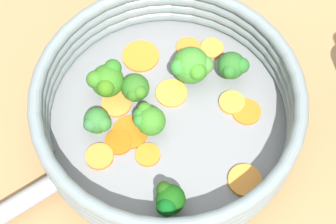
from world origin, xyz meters
The scene contains 24 objects.
ground_plane centered at (0.00, 0.00, 0.00)m, with size 4.00×4.00×0.00m, color #A1784B.
skillet centered at (0.00, 0.00, 0.01)m, with size 0.30×0.30×0.01m, color gray.
skillet_rim_wall centered at (0.00, 0.00, 0.04)m, with size 0.31×0.31×0.06m.
skillet_rivet_left centered at (0.02, -0.14, 0.02)m, with size 0.01×0.01×0.01m, color gray.
skillet_rivet_right centered at (0.09, -0.11, 0.02)m, with size 0.01×0.01×0.01m, color gray.
carrot_slice_0 centered at (0.10, 0.07, 0.01)m, with size 0.04×0.04×0.01m, color orange.
carrot_slice_1 centered at (0.04, -0.09, 0.01)m, with size 0.03×0.03×0.01m, color orange.
carrot_slice_2 centered at (0.01, 0.09, 0.01)m, with size 0.04×0.04×0.00m, color orange.
carrot_slice_3 centered at (-0.09, 0.04, 0.01)m, with size 0.03×0.03×0.00m, color orange.
carrot_slice_4 centered at (0.01, -0.05, 0.01)m, with size 0.04×0.04×0.00m, color orange.
carrot_slice_5 centered at (0.04, -0.03, 0.01)m, with size 0.03×0.03×0.00m, color orange.
carrot_slice_6 centered at (0.02, -0.06, 0.01)m, with size 0.03×0.03×0.00m, color #E05E10.
carrot_slice_7 centered at (-0.09, -0.02, 0.01)m, with size 0.05×0.05×0.00m, color orange.
carrot_slice_8 centered at (-0.03, -0.06, 0.01)m, with size 0.04×0.04×0.00m, color orange.
carrot_slice_9 centered at (-0.09, 0.07, 0.01)m, with size 0.03×0.03×0.01m, color orange.
carrot_slice_10 centered at (-0.03, 0.01, 0.01)m, with size 0.04×0.04×0.00m, color #F79A38.
carrot_slice_11 centered at (-0.01, 0.08, 0.01)m, with size 0.03×0.03×0.01m, color orange.
broccoli_floret_0 centered at (0.01, -0.02, 0.03)m, with size 0.04×0.04×0.04m.
broccoli_floret_1 centered at (-0.05, 0.04, 0.04)m, with size 0.05×0.05×0.05m.
broccoli_floret_2 centered at (0.00, -0.08, 0.03)m, with size 0.03×0.03×0.04m.
broccoli_floret_3 centered at (-0.04, 0.09, 0.04)m, with size 0.04×0.04×0.04m.
broccoli_floret_4 centered at (-0.05, -0.07, 0.04)m, with size 0.05×0.04×0.05m.
broccoli_floret_5 centered at (-0.03, -0.03, 0.03)m, with size 0.04×0.03×0.04m.
broccoli_floret_6 centered at (0.11, -0.02, 0.04)m, with size 0.04×0.03×0.04m.
Camera 1 is at (0.30, -0.05, 0.61)m, focal length 60.00 mm.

